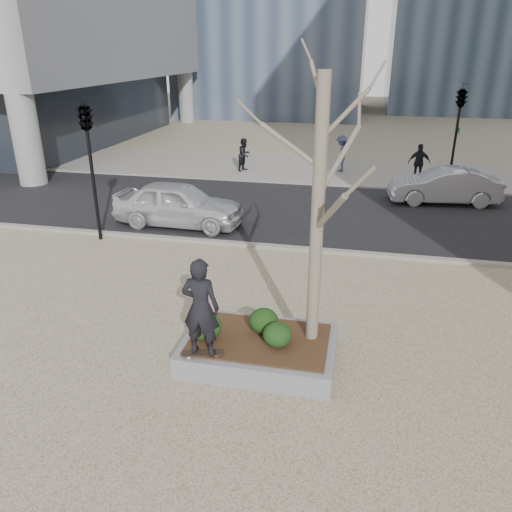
% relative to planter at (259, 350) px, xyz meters
% --- Properties ---
extents(ground, '(120.00, 120.00, 0.00)m').
position_rel_planter_xyz_m(ground, '(-1.00, 0.00, -0.23)').
color(ground, '#BEAE8C').
rests_on(ground, ground).
extents(street, '(60.00, 8.00, 0.02)m').
position_rel_planter_xyz_m(street, '(-1.00, 10.00, -0.21)').
color(street, black).
rests_on(street, ground).
extents(far_sidewalk, '(60.00, 6.00, 0.02)m').
position_rel_planter_xyz_m(far_sidewalk, '(-1.00, 17.00, -0.21)').
color(far_sidewalk, gray).
rests_on(far_sidewalk, ground).
extents(planter, '(3.00, 2.00, 0.45)m').
position_rel_planter_xyz_m(planter, '(0.00, 0.00, 0.00)').
color(planter, gray).
rests_on(planter, ground).
extents(planter_mulch, '(2.70, 1.70, 0.04)m').
position_rel_planter_xyz_m(planter_mulch, '(0.00, 0.00, 0.25)').
color(planter_mulch, '#382314').
rests_on(planter_mulch, planter).
extents(sycamore_tree, '(2.80, 2.80, 6.60)m').
position_rel_planter_xyz_m(sycamore_tree, '(1.00, 0.30, 3.56)').
color(sycamore_tree, gray).
rests_on(sycamore_tree, planter_mulch).
extents(shrub_left, '(0.66, 0.66, 0.56)m').
position_rel_planter_xyz_m(shrub_left, '(-1.05, -0.20, 0.55)').
color(shrub_left, '#143310').
rests_on(shrub_left, planter_mulch).
extents(shrub_middle, '(0.59, 0.59, 0.50)m').
position_rel_planter_xyz_m(shrub_middle, '(0.03, 0.28, 0.52)').
color(shrub_middle, '#153511').
rests_on(shrub_middle, planter_mulch).
extents(shrub_right, '(0.56, 0.56, 0.48)m').
position_rel_planter_xyz_m(shrub_right, '(0.39, -0.16, 0.50)').
color(shrub_right, '#113714').
rests_on(shrub_right, planter_mulch).
extents(skateboard, '(0.81, 0.40, 0.08)m').
position_rel_planter_xyz_m(skateboard, '(-0.92, -0.76, 0.26)').
color(skateboard, black).
rests_on(skateboard, planter).
extents(skateboarder, '(0.71, 0.48, 1.92)m').
position_rel_planter_xyz_m(skateboarder, '(-0.92, -0.76, 1.26)').
color(skateboarder, black).
rests_on(skateboarder, skateboard).
extents(police_car, '(4.57, 1.97, 1.54)m').
position_rel_planter_xyz_m(police_car, '(-4.43, 7.43, 0.56)').
color(police_car, silver).
rests_on(police_car, street).
extents(car_silver, '(4.37, 1.89, 1.40)m').
position_rel_planter_xyz_m(car_silver, '(4.96, 12.25, 0.49)').
color(car_silver, '#AEB0B7').
rests_on(car_silver, street).
extents(pedestrian_a, '(0.87, 0.96, 1.61)m').
position_rel_planter_xyz_m(pedestrian_a, '(-4.14, 16.12, 0.61)').
color(pedestrian_a, black).
rests_on(pedestrian_a, far_sidewalk).
extents(pedestrian_b, '(0.68, 1.16, 1.79)m').
position_rel_planter_xyz_m(pedestrian_b, '(0.63, 16.95, 0.69)').
color(pedestrian_b, '#394067').
rests_on(pedestrian_b, far_sidewalk).
extents(pedestrian_c, '(1.02, 0.46, 1.71)m').
position_rel_planter_xyz_m(pedestrian_c, '(4.28, 15.81, 0.65)').
color(pedestrian_c, black).
rests_on(pedestrian_c, far_sidewalk).
extents(traffic_light_near, '(0.60, 2.48, 4.50)m').
position_rel_planter_xyz_m(traffic_light_near, '(-6.50, 5.60, 2.02)').
color(traffic_light_near, black).
rests_on(traffic_light_near, ground).
extents(traffic_light_far, '(0.60, 2.48, 4.50)m').
position_rel_planter_xyz_m(traffic_light_far, '(5.50, 14.60, 2.02)').
color(traffic_light_far, black).
rests_on(traffic_light_far, ground).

